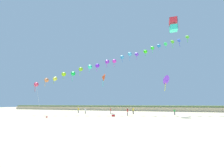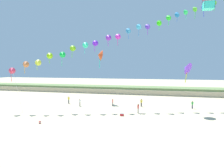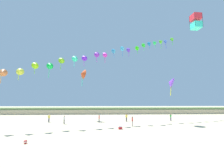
{
  "view_description": "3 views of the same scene",
  "coord_description": "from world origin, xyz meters",
  "px_view_note": "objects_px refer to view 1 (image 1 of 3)",
  "views": [
    {
      "loc": [
        11.8,
        -19.2,
        2.45
      ],
      "look_at": [
        1.4,
        8.85,
        6.51
      ],
      "focal_mm": 24.0,
      "sensor_mm": 36.0,
      "label": 1
    },
    {
      "loc": [
        7.73,
        -21.38,
        7.74
      ],
      "look_at": [
        -0.0,
        8.48,
        5.27
      ],
      "focal_mm": 32.0,
      "sensor_mm": 36.0,
      "label": 2
    },
    {
      "loc": [
        -1.09,
        -13.22,
        4.17
      ],
      "look_at": [
        0.17,
        12.18,
        7.13
      ],
      "focal_mm": 24.0,
      "sensor_mm": 36.0,
      "label": 3
    }
  ],
  "objects_px": {
    "large_kite_mid_trail": "(103,77)",
    "beach_cooler": "(113,115)",
    "person_far_right": "(133,110)",
    "large_kite_high_solo": "(165,79)",
    "person_mid_center": "(78,110)",
    "person_near_right": "(85,110)",
    "large_kite_low_lead": "(173,25)",
    "person_near_left": "(175,111)",
    "person_far_left": "(127,111)",
    "beach_ball": "(47,117)",
    "person_far_center": "(111,110)"
  },
  "relations": [
    {
      "from": "large_kite_mid_trail",
      "to": "beach_cooler",
      "type": "distance_m",
      "value": 17.73
    },
    {
      "from": "person_far_right",
      "to": "large_kite_high_solo",
      "type": "bearing_deg",
      "value": -26.92
    },
    {
      "from": "person_mid_center",
      "to": "large_kite_high_solo",
      "type": "height_order",
      "value": "large_kite_high_solo"
    },
    {
      "from": "person_near_right",
      "to": "large_kite_high_solo",
      "type": "distance_m",
      "value": 21.24
    },
    {
      "from": "large_kite_low_lead",
      "to": "large_kite_high_solo",
      "type": "relative_size",
      "value": 0.67
    },
    {
      "from": "person_mid_center",
      "to": "person_near_left",
      "type": "bearing_deg",
      "value": 2.07
    },
    {
      "from": "person_far_left",
      "to": "beach_cooler",
      "type": "height_order",
      "value": "person_far_left"
    },
    {
      "from": "person_near_left",
      "to": "large_kite_low_lead",
      "type": "relative_size",
      "value": 0.62
    },
    {
      "from": "person_near_right",
      "to": "large_kite_mid_trail",
      "type": "height_order",
      "value": "large_kite_mid_trail"
    },
    {
      "from": "person_mid_center",
      "to": "large_kite_high_solo",
      "type": "distance_m",
      "value": 24.9
    },
    {
      "from": "person_far_left",
      "to": "beach_ball",
      "type": "height_order",
      "value": "person_far_left"
    },
    {
      "from": "person_far_right",
      "to": "beach_ball",
      "type": "bearing_deg",
      "value": -128.03
    },
    {
      "from": "large_kite_high_solo",
      "to": "beach_cooler",
      "type": "distance_m",
      "value": 13.44
    },
    {
      "from": "person_mid_center",
      "to": "beach_cooler",
      "type": "bearing_deg",
      "value": -30.86
    },
    {
      "from": "large_kite_low_lead",
      "to": "beach_ball",
      "type": "height_order",
      "value": "large_kite_low_lead"
    },
    {
      "from": "person_far_right",
      "to": "beach_cooler",
      "type": "bearing_deg",
      "value": -104.36
    },
    {
      "from": "large_kite_low_lead",
      "to": "person_mid_center",
      "type": "bearing_deg",
      "value": 159.92
    },
    {
      "from": "beach_cooler",
      "to": "large_kite_mid_trail",
      "type": "bearing_deg",
      "value": 122.47
    },
    {
      "from": "person_near_right",
      "to": "large_kite_low_lead",
      "type": "distance_m",
      "value": 28.09
    },
    {
      "from": "person_near_left",
      "to": "large_kite_mid_trail",
      "type": "xyz_separation_m",
      "value": [
        -19.55,
        3.08,
        9.79
      ]
    },
    {
      "from": "person_far_center",
      "to": "beach_cooler",
      "type": "distance_m",
      "value": 8.3
    },
    {
      "from": "beach_cooler",
      "to": "person_mid_center",
      "type": "bearing_deg",
      "value": 149.14
    },
    {
      "from": "person_near_left",
      "to": "person_far_center",
      "type": "relative_size",
      "value": 0.99
    },
    {
      "from": "large_kite_high_solo",
      "to": "beach_cooler",
      "type": "relative_size",
      "value": 6.18
    },
    {
      "from": "beach_cooler",
      "to": "beach_ball",
      "type": "relative_size",
      "value": 1.59
    },
    {
      "from": "person_near_left",
      "to": "beach_cooler",
      "type": "relative_size",
      "value": 2.58
    },
    {
      "from": "person_near_left",
      "to": "large_kite_high_solo",
      "type": "relative_size",
      "value": 0.42
    },
    {
      "from": "person_near_left",
      "to": "beach_ball",
      "type": "distance_m",
      "value": 27.45
    },
    {
      "from": "person_near_right",
      "to": "large_kite_low_lead",
      "type": "xyz_separation_m",
      "value": [
        22.01,
        -7.1,
        15.93
      ]
    },
    {
      "from": "beach_ball",
      "to": "large_kite_mid_trail",
      "type": "bearing_deg",
      "value": 82.55
    },
    {
      "from": "person_near_left",
      "to": "beach_cooler",
      "type": "distance_m",
      "value": 14.91
    },
    {
      "from": "person_far_left",
      "to": "person_far_center",
      "type": "height_order",
      "value": "person_far_left"
    },
    {
      "from": "large_kite_mid_trail",
      "to": "beach_cooler",
      "type": "xyz_separation_m",
      "value": [
        7.69,
        -12.09,
        -10.44
      ]
    },
    {
      "from": "large_kite_low_lead",
      "to": "beach_ball",
      "type": "xyz_separation_m",
      "value": [
        -22.32,
        -6.01,
        -16.65
      ]
    },
    {
      "from": "person_near_left",
      "to": "person_near_right",
      "type": "relative_size",
      "value": 0.96
    },
    {
      "from": "person_mid_center",
      "to": "large_kite_low_lead",
      "type": "relative_size",
      "value": 0.68
    },
    {
      "from": "person_near_left",
      "to": "person_far_left",
      "type": "xyz_separation_m",
      "value": [
        -9.55,
        -6.51,
        0.08
      ]
    },
    {
      "from": "person_mid_center",
      "to": "person_far_center",
      "type": "xyz_separation_m",
      "value": [
        10.07,
        -0.58,
        -0.06
      ]
    },
    {
      "from": "person_near_left",
      "to": "person_far_left",
      "type": "bearing_deg",
      "value": -145.73
    },
    {
      "from": "person_far_left",
      "to": "person_far_right",
      "type": "height_order",
      "value": "person_far_left"
    },
    {
      "from": "person_far_left",
      "to": "person_mid_center",
      "type": "bearing_deg",
      "value": 160.57
    },
    {
      "from": "person_near_right",
      "to": "person_far_center",
      "type": "distance_m",
      "value": 6.67
    },
    {
      "from": "person_far_right",
      "to": "person_mid_center",
      "type": "bearing_deg",
      "value": -178.13
    },
    {
      "from": "large_kite_low_lead",
      "to": "large_kite_mid_trail",
      "type": "distance_m",
      "value": 24.66
    },
    {
      "from": "person_far_center",
      "to": "beach_ball",
      "type": "bearing_deg",
      "value": -114.54
    },
    {
      "from": "person_near_left",
      "to": "person_far_right",
      "type": "xyz_separation_m",
      "value": [
        -9.66,
        -0.4,
        0.06
      ]
    },
    {
      "from": "large_kite_high_solo",
      "to": "person_far_left",
      "type": "bearing_deg",
      "value": -165.19
    },
    {
      "from": "large_kite_mid_trail",
      "to": "large_kite_high_solo",
      "type": "relative_size",
      "value": 1.16
    },
    {
      "from": "person_far_center",
      "to": "beach_ball",
      "type": "xyz_separation_m",
      "value": [
        -6.76,
        -14.8,
        -0.69
      ]
    },
    {
      "from": "person_far_right",
      "to": "beach_cooler",
      "type": "height_order",
      "value": "person_far_right"
    }
  ]
}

